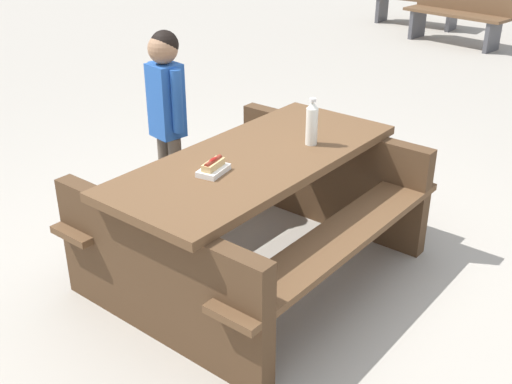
% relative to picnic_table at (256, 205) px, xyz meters
% --- Properties ---
extents(ground_plane, '(30.00, 30.00, 0.00)m').
position_rel_picnic_table_xyz_m(ground_plane, '(0.00, 0.00, -0.44)').
color(ground_plane, '#ADA599').
rests_on(ground_plane, ground).
extents(picnic_table, '(2.12, 1.85, 0.75)m').
position_rel_picnic_table_xyz_m(picnic_table, '(0.00, 0.00, 0.00)').
color(picnic_table, brown).
rests_on(picnic_table, ground).
extents(soda_bottle, '(0.07, 0.07, 0.27)m').
position_rel_picnic_table_xyz_m(soda_bottle, '(-0.36, 0.04, 0.43)').
color(soda_bottle, silver).
rests_on(soda_bottle, picnic_table).
extents(hotdog_tray, '(0.21, 0.18, 0.08)m').
position_rel_picnic_table_xyz_m(hotdog_tray, '(0.31, 0.06, 0.34)').
color(hotdog_tray, white).
rests_on(hotdog_tray, picnic_table).
extents(child_in_coat, '(0.21, 0.31, 1.28)m').
position_rel_picnic_table_xyz_m(child_in_coat, '(0.05, -0.95, 0.37)').
color(child_in_coat, brown).
rests_on(child_in_coat, ground).
extents(park_bench_mid, '(0.62, 1.54, 0.85)m').
position_rel_picnic_table_xyz_m(park_bench_mid, '(-5.76, -3.20, 0.00)').
color(park_bench_mid, brown).
rests_on(park_bench_mid, ground).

